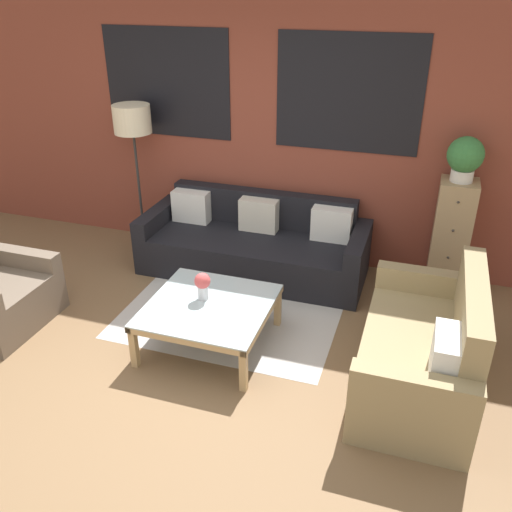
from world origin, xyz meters
TOP-DOWN VIEW (x-y plane):
  - ground_plane at (0.00, 0.00)m, footprint 16.00×16.00m
  - wall_back_brick at (0.00, 2.44)m, footprint 8.40×0.09m
  - rug at (0.22, 1.19)m, footprint 1.96×1.70m
  - couch_dark at (0.16, 1.95)m, footprint 2.32×0.88m
  - settee_vintage at (1.93, 0.59)m, footprint 0.80×1.55m
  - coffee_table at (0.22, 0.58)m, footprint 0.99×0.99m
  - floor_lamp at (-1.23, 2.10)m, footprint 0.39×0.39m
  - drawer_cabinet at (2.07, 2.19)m, footprint 0.34×0.36m
  - potted_plant at (2.07, 2.19)m, footprint 0.32×0.32m
  - flower_vase at (0.14, 0.65)m, footprint 0.13×0.13m

SIDE VIEW (x-z plane):
  - ground_plane at x=0.00m, z-range 0.00..0.00m
  - rug at x=0.22m, z-range 0.00..0.00m
  - couch_dark at x=0.16m, z-range -0.11..0.67m
  - settee_vintage at x=1.93m, z-range -0.15..0.77m
  - coffee_table at x=0.22m, z-range 0.15..0.54m
  - flower_vase at x=0.14m, z-range 0.42..0.66m
  - drawer_cabinet at x=2.07m, z-range 0.00..1.12m
  - potted_plant at x=2.07m, z-range 1.14..1.56m
  - floor_lamp at x=-1.23m, z-range 0.60..2.22m
  - wall_back_brick at x=0.00m, z-range 0.01..2.81m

